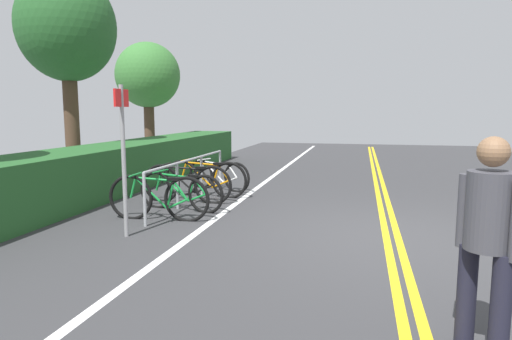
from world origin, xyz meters
name	(u,v)px	position (x,y,z in m)	size (l,w,h in m)	color
ground_plane	(392,239)	(0.00, 0.00, -0.03)	(35.73, 11.72, 0.05)	#353538
centre_line_yellow_inner	(398,237)	(0.00, -0.08, 0.00)	(32.16, 0.10, 0.00)	gold
centre_line_yellow_outer	(386,237)	(0.00, 0.08, 0.00)	(32.16, 0.10, 0.00)	gold
bike_lane_stripe_white	(206,225)	(0.00, 2.77, 0.00)	(32.16, 0.12, 0.00)	white
bike_rack	(190,171)	(1.63, 3.68, 0.61)	(3.82, 0.05, 0.86)	#9EA0A5
bicycle_0	(159,198)	(0.17, 3.65, 0.37)	(0.46, 1.72, 0.78)	black
bicycle_1	(181,191)	(0.93, 3.58, 0.34)	(0.49, 1.72, 0.73)	black
bicycle_2	(187,184)	(1.60, 3.73, 0.37)	(0.46, 1.82, 0.78)	black
bicycle_3	(205,179)	(2.25, 3.59, 0.37)	(0.46, 1.83, 0.79)	black
bicycle_4	(218,175)	(3.05, 3.57, 0.33)	(0.67, 1.62, 0.71)	black
pedestrian	(488,233)	(-3.03, -0.43, 0.91)	(0.38, 0.36, 1.60)	#1E1E2D
sign_post_near	(123,146)	(-0.83, 3.67, 1.29)	(0.36, 0.06, 2.13)	gray
hedge_backdrop	(127,164)	(3.13, 5.86, 0.51)	(12.77, 1.38, 1.01)	#235626
tree_mid	(67,29)	(3.25, 7.39, 3.70)	(2.31, 2.31, 5.05)	#473323
tree_far_right	(148,76)	(7.87, 7.65, 2.93)	(2.19, 2.19, 4.08)	#473323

